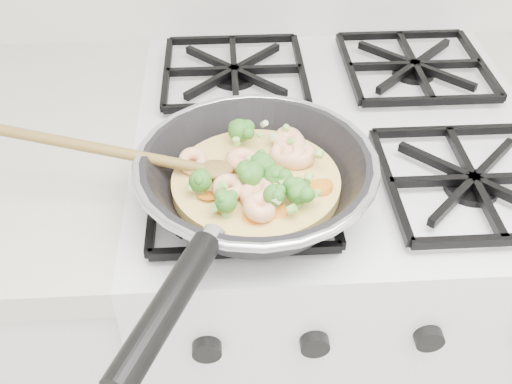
{
  "coord_description": "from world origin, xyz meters",
  "views": [
    {
      "loc": [
        -0.17,
        0.95,
        1.42
      ],
      "look_at": [
        -0.13,
        1.53,
        0.93
      ],
      "focal_mm": 43.26,
      "sensor_mm": 36.0,
      "label": 1
    }
  ],
  "objects": [
    {
      "name": "skillet",
      "position": [
        -0.14,
        1.52,
        0.96
      ],
      "size": [
        0.49,
        0.45,
        0.1
      ],
      "rotation": [
        0.0,
        0.0,
        -0.34
      ],
      "color": "black",
      "rests_on": "stove"
    },
    {
      "name": "stove",
      "position": [
        0.0,
        1.7,
        0.46
      ],
      "size": [
        0.6,
        0.6,
        0.92
      ],
      "color": "white",
      "rests_on": "ground"
    }
  ]
}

